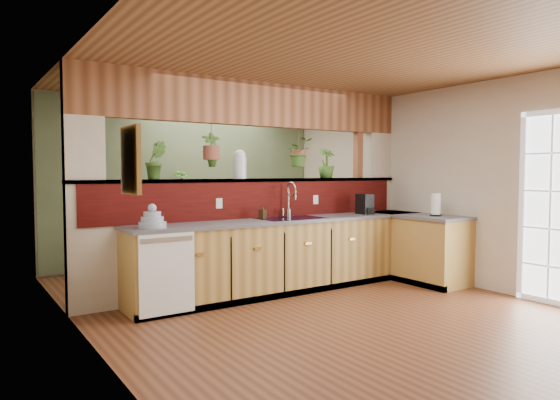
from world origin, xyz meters
TOP-DOWN VIEW (x-y plane):
  - ground at (0.00, 0.00)m, footprint 4.60×7.00m
  - ceiling at (0.00, 0.00)m, footprint 4.60×7.00m
  - wall_back at (0.00, 3.50)m, footprint 4.60×0.02m
  - wall_left at (-2.30, 0.00)m, footprint 0.02×7.00m
  - wall_right at (2.30, 0.00)m, footprint 0.02×7.00m
  - pass_through_partition at (0.03, 1.35)m, footprint 4.60×0.21m
  - pass_through_ledge at (0.00, 1.35)m, footprint 4.60×0.21m
  - header_beam at (0.00, 1.35)m, footprint 4.60×0.15m
  - sage_backwall at (0.00, 3.48)m, footprint 4.55×0.02m
  - countertop at (0.84, 0.87)m, footprint 4.14×1.52m
  - dishwasher at (-1.48, 0.66)m, footprint 0.58×0.03m
  - navy_sink at (0.25, 0.98)m, footprint 0.82×0.50m
  - framed_print at (-2.27, -0.80)m, footprint 0.04×0.35m
  - faucet at (0.34, 1.13)m, footprint 0.20×0.20m
  - dish_stack at (-1.55, 0.88)m, footprint 0.28×0.28m
  - soap_dispenser at (-0.10, 1.09)m, footprint 0.10×0.10m
  - coffee_maker at (1.45, 0.92)m, footprint 0.15×0.25m
  - paper_towel at (2.00, 0.19)m, footprint 0.15×0.15m
  - glass_jar at (-0.26, 1.35)m, footprint 0.16×0.16m
  - ledge_plant_left at (-1.33, 1.35)m, footprint 0.27×0.24m
  - ledge_plant_right at (1.11, 1.35)m, footprint 0.24×0.24m
  - hanging_plant_a at (-0.65, 1.35)m, footprint 0.25×0.21m
  - hanging_plant_b at (0.64, 1.35)m, footprint 0.39×0.35m
  - shelving_console at (-0.50, 3.25)m, footprint 1.65×0.70m
  - shelf_plant_a at (-0.86, 3.25)m, footprint 0.23×0.18m
  - shelf_plant_b at (-0.25, 3.25)m, footprint 0.31×0.31m
  - floor_plant at (1.09, 2.48)m, footprint 0.67×0.59m

SIDE VIEW (x-z plane):
  - ground at x=0.00m, z-range -0.01..0.01m
  - floor_plant at x=1.09m, z-range 0.00..0.74m
  - countertop at x=0.84m, z-range 0.00..0.90m
  - dishwasher at x=-1.48m, z-range 0.05..0.87m
  - shelving_console at x=-0.50m, z-range -0.03..1.03m
  - navy_sink at x=0.25m, z-range 0.73..0.91m
  - dish_stack at x=-1.55m, z-range 0.85..1.10m
  - soap_dispenser at x=-0.10m, z-range 0.90..1.07m
  - coffee_maker at x=1.45m, z-range 0.89..1.16m
  - paper_towel at x=2.00m, z-range 0.89..1.20m
  - faucet at x=0.34m, z-range 0.92..1.37m
  - pass_through_partition at x=0.03m, z-range -0.11..2.49m
  - shelf_plant_a at x=-0.86m, z-range 1.03..1.41m
  - shelf_plant_b at x=-0.25m, z-range 1.03..1.51m
  - wall_back at x=0.00m, z-range 0.00..2.60m
  - wall_left at x=-2.30m, z-range 0.00..2.60m
  - wall_right at x=2.30m, z-range 0.00..2.60m
  - sage_backwall at x=0.00m, z-range 0.02..2.58m
  - pass_through_ledge at x=0.00m, z-range 1.35..1.39m
  - framed_print at x=-2.27m, z-range 1.32..1.78m
  - glass_jar at x=-0.26m, z-range 1.39..1.75m
  - ledge_plant_right at x=1.11m, z-range 1.39..1.80m
  - ledge_plant_left at x=-1.33m, z-range 1.39..1.82m
  - hanging_plant_a at x=-0.65m, z-range 1.60..2.15m
  - hanging_plant_b at x=0.64m, z-range 1.65..2.15m
  - header_beam at x=0.00m, z-range 2.05..2.60m
  - ceiling at x=0.00m, z-range 2.60..2.60m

